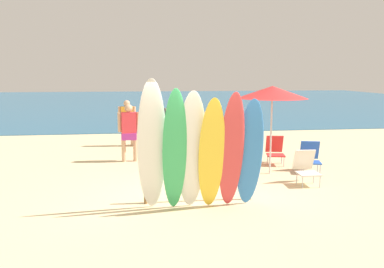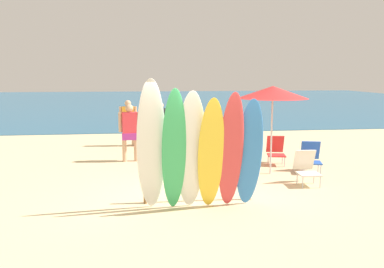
# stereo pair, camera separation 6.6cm
# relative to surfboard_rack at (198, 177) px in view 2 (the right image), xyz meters

# --- Properties ---
(ground) EXTENTS (60.00, 60.00, 0.00)m
(ground) POSITION_rel_surfboard_rack_xyz_m (0.00, 14.00, -0.53)
(ground) COLOR #D3BC8C
(ocean_water) EXTENTS (60.00, 40.00, 0.02)m
(ocean_water) POSITION_rel_surfboard_rack_xyz_m (0.00, 29.51, -0.52)
(ocean_water) COLOR #235B7F
(ocean_water) RESTS_ON ground
(surfboard_rack) EXTENTS (2.31, 0.07, 0.70)m
(surfboard_rack) POSITION_rel_surfboard_rack_xyz_m (0.00, 0.00, 0.00)
(surfboard_rack) COLOR brown
(surfboard_rack) RESTS_ON ground
(surfboard_white_0) EXTENTS (0.57, 0.56, 2.58)m
(surfboard_white_0) POSITION_rel_surfboard_rack_xyz_m (-0.96, -0.43, 0.76)
(surfboard_white_0) COLOR white
(surfboard_white_0) RESTS_ON ground
(surfboard_green_1) EXTENTS (0.50, 0.59, 2.40)m
(surfboard_green_1) POSITION_rel_surfboard_rack_xyz_m (-0.53, -0.51, 0.67)
(surfboard_green_1) COLOR #38B266
(surfboard_green_1) RESTS_ON ground
(surfboard_white_2) EXTENTS (0.57, 0.58, 2.35)m
(surfboard_white_2) POSITION_rel_surfboard_rack_xyz_m (-0.20, -0.47, 0.65)
(surfboard_white_2) COLOR white
(surfboard_white_2) RESTS_ON ground
(surfboard_yellow_3) EXTENTS (0.51, 0.63, 2.23)m
(surfboard_yellow_3) POSITION_rel_surfboard_rack_xyz_m (0.17, -0.54, 0.59)
(surfboard_yellow_3) COLOR yellow
(surfboard_yellow_3) RESTS_ON ground
(surfboard_red_4) EXTENTS (0.48, 0.68, 2.34)m
(surfboard_red_4) POSITION_rel_surfboard_rack_xyz_m (0.57, -0.54, 0.64)
(surfboard_red_4) COLOR #D13D42
(surfboard_red_4) RESTS_ON ground
(surfboard_blue_5) EXTENTS (0.54, 0.60, 2.20)m
(surfboard_blue_5) POSITION_rel_surfboard_rack_xyz_m (0.95, -0.46, 0.57)
(surfboard_blue_5) COLOR #337AD1
(surfboard_blue_5) RESTS_ON ground
(beachgoer_by_water) EXTENTS (0.43, 0.63, 1.67)m
(beachgoer_by_water) POSITION_rel_surfboard_rack_xyz_m (1.33, 2.61, 0.43)
(beachgoer_by_water) COLOR tan
(beachgoer_by_water) RESTS_ON ground
(beachgoer_photographing) EXTENTS (0.53, 0.39, 1.59)m
(beachgoer_photographing) POSITION_rel_surfboard_rack_xyz_m (-0.52, 6.48, 0.39)
(beachgoer_photographing) COLOR tan
(beachgoer_photographing) RESTS_ON ground
(beachgoer_near_rack) EXTENTS (0.64, 0.27, 1.69)m
(beachgoer_near_rack) POSITION_rel_surfboard_rack_xyz_m (-1.71, 6.51, 0.44)
(beachgoer_near_rack) COLOR tan
(beachgoer_near_rack) RESTS_ON ground
(beachgoer_midbeach) EXTENTS (0.66, 0.28, 1.74)m
(beachgoer_midbeach) POSITION_rel_surfboard_rack_xyz_m (-1.55, 3.95, 0.47)
(beachgoer_midbeach) COLOR tan
(beachgoer_midbeach) RESTS_ON ground
(beachgoer_strolling) EXTENTS (0.56, 0.40, 1.68)m
(beachgoer_strolling) POSITION_rel_surfboard_rack_xyz_m (0.55, 4.38, 0.44)
(beachgoer_strolling) COLOR tan
(beachgoer_strolling) RESTS_ON ground
(beach_chair_red) EXTENTS (0.52, 0.68, 0.83)m
(beach_chair_red) POSITION_rel_surfboard_rack_xyz_m (2.77, 0.99, -0.10)
(beach_chair_red) COLOR #B7B7BC
(beach_chair_red) RESTS_ON ground
(beach_chair_blue) EXTENTS (0.61, 0.73, 0.83)m
(beach_chair_blue) POSITION_rel_surfboard_rack_xyz_m (2.73, 3.11, -0.10)
(beach_chair_blue) COLOR #B7B7BC
(beach_chair_blue) RESTS_ON ground
(beach_chair_striped) EXTENTS (0.65, 0.76, 0.83)m
(beach_chair_striped) POSITION_rel_surfboard_rack_xyz_m (3.37, 2.10, -0.10)
(beach_chair_striped) COLOR #B7B7BC
(beach_chair_striped) RESTS_ON ground
(beach_umbrella) EXTENTS (1.83, 1.83, 2.33)m
(beach_umbrella) POSITION_rel_surfboard_rack_xyz_m (2.22, 2.03, 1.64)
(beach_umbrella) COLOR silver
(beach_umbrella) RESTS_ON ground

